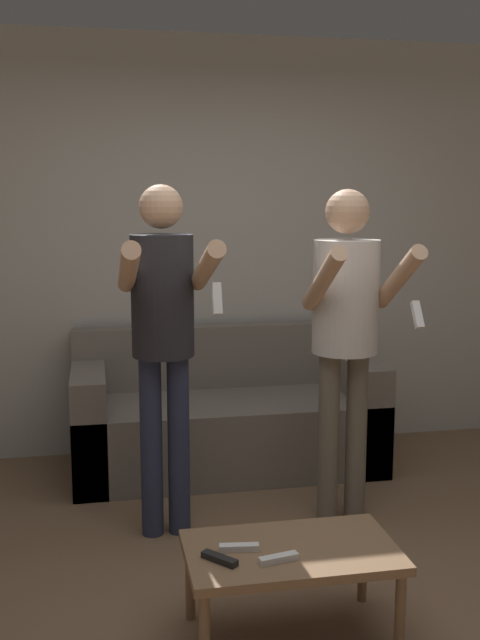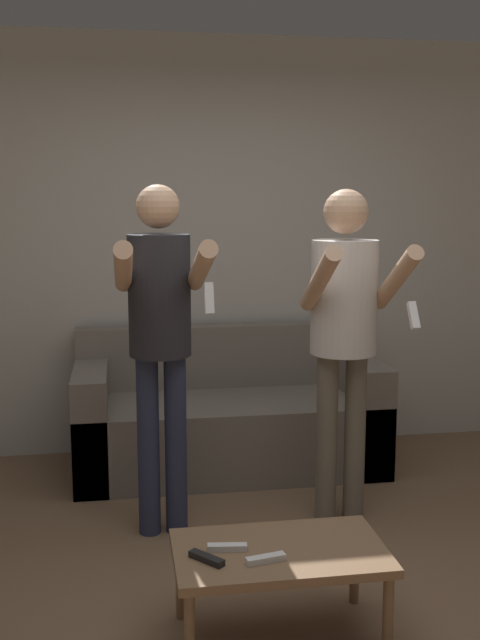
{
  "view_description": "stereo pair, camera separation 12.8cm",
  "coord_description": "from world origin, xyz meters",
  "px_view_note": "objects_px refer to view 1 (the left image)",
  "views": [
    {
      "loc": [
        -0.74,
        -2.69,
        1.69
      ],
      "look_at": [
        0.04,
        1.31,
        1.01
      ],
      "focal_mm": 42.0,
      "sensor_mm": 36.0,
      "label": 1
    },
    {
      "loc": [
        -0.61,
        -2.71,
        1.69
      ],
      "look_at": [
        0.04,
        1.31,
        1.01
      ],
      "focal_mm": 42.0,
      "sensor_mm": 36.0,
      "label": 2
    }
  ],
  "objects_px": {
    "couch": "(226,420)",
    "person_standing_left": "(163,322)",
    "remote_mid": "(220,559)",
    "person_standing_right": "(346,317)",
    "remote_near": "(279,558)",
    "remote_far": "(239,547)",
    "coffee_table": "(291,558)"
  },
  "relations": [
    {
      "from": "couch",
      "to": "person_standing_right",
      "type": "relative_size",
      "value": 1.09
    },
    {
      "from": "person_standing_left",
      "to": "remote_mid",
      "type": "xyz_separation_m",
      "value": [
        0.1,
        -1.03,
        -0.71
      ]
    },
    {
      "from": "couch",
      "to": "remote_near",
      "type": "relative_size",
      "value": 12.2
    },
    {
      "from": "coffee_table",
      "to": "remote_mid",
      "type": "relative_size",
      "value": 5.97
    },
    {
      "from": "remote_mid",
      "to": "remote_far",
      "type": "distance_m",
      "value": 0.11
    },
    {
      "from": "remote_near",
      "to": "remote_mid",
      "type": "relative_size",
      "value": 1.14
    },
    {
      "from": "remote_near",
      "to": "remote_mid",
      "type": "bearing_deg",
      "value": 169.7
    },
    {
      "from": "couch",
      "to": "remote_mid",
      "type": "bearing_deg",
      "value": -100.62
    },
    {
      "from": "person_standing_left",
      "to": "coffee_table",
      "type": "distance_m",
      "value": 1.3
    },
    {
      "from": "coffee_table",
      "to": "remote_far",
      "type": "height_order",
      "value": "remote_far"
    },
    {
      "from": "person_standing_left",
      "to": "person_standing_right",
      "type": "xyz_separation_m",
      "value": [
        0.93,
        0.01,
        -0.01
      ]
    },
    {
      "from": "remote_far",
      "to": "coffee_table",
      "type": "bearing_deg",
      "value": -4.4
    },
    {
      "from": "person_standing_right",
      "to": "remote_far",
      "type": "height_order",
      "value": "person_standing_right"
    },
    {
      "from": "remote_near",
      "to": "coffee_table",
      "type": "bearing_deg",
      "value": 52.67
    },
    {
      "from": "person_standing_right",
      "to": "coffee_table",
      "type": "relative_size",
      "value": 2.13
    },
    {
      "from": "remote_far",
      "to": "person_standing_right",
      "type": "bearing_deg",
      "value": 52.66
    },
    {
      "from": "remote_mid",
      "to": "couch",
      "type": "bearing_deg",
      "value": 79.38
    },
    {
      "from": "person_standing_left",
      "to": "remote_mid",
      "type": "bearing_deg",
      "value": -84.51
    },
    {
      "from": "remote_near",
      "to": "person_standing_right",
      "type": "bearing_deg",
      "value": 60.42
    },
    {
      "from": "coffee_table",
      "to": "remote_near",
      "type": "height_order",
      "value": "remote_near"
    },
    {
      "from": "coffee_table",
      "to": "remote_mid",
      "type": "distance_m",
      "value": 0.3
    },
    {
      "from": "remote_near",
      "to": "remote_far",
      "type": "relative_size",
      "value": 1.01
    },
    {
      "from": "coffee_table",
      "to": "couch",
      "type": "bearing_deg",
      "value": 87.66
    },
    {
      "from": "coffee_table",
      "to": "person_standing_left",
      "type": "bearing_deg",
      "value": 111.62
    },
    {
      "from": "couch",
      "to": "remote_mid",
      "type": "relative_size",
      "value": 13.87
    },
    {
      "from": "person_standing_right",
      "to": "remote_far",
      "type": "bearing_deg",
      "value": -127.34
    },
    {
      "from": "couch",
      "to": "person_standing_left",
      "type": "distance_m",
      "value": 1.29
    },
    {
      "from": "person_standing_left",
      "to": "coffee_table",
      "type": "relative_size",
      "value": 2.16
    },
    {
      "from": "couch",
      "to": "person_standing_left",
      "type": "xyz_separation_m",
      "value": [
        -0.46,
        -0.91,
        0.79
      ]
    },
    {
      "from": "remote_far",
      "to": "remote_near",
      "type": "bearing_deg",
      "value": -41.76
    },
    {
      "from": "remote_near",
      "to": "couch",
      "type": "bearing_deg",
      "value": 85.65
    },
    {
      "from": "person_standing_right",
      "to": "remote_near",
      "type": "bearing_deg",
      "value": -119.58
    }
  ]
}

